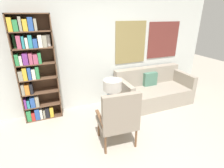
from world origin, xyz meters
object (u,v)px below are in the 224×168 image
(armchair, at_px, (119,117))
(side_table, at_px, (115,103))
(bookshelf, at_px, (34,70))
(table_lamp, at_px, (112,88))
(couch, at_px, (152,90))

(armchair, bearing_deg, side_table, 73.40)
(bookshelf, bearing_deg, armchair, -50.18)
(table_lamp, bearing_deg, side_table, -54.69)
(armchair, xyz_separation_m, side_table, (0.19, 0.64, -0.10))
(bookshelf, bearing_deg, side_table, -30.30)
(armchair, relative_size, side_table, 1.91)
(armchair, distance_m, couch, 1.90)
(bookshelf, distance_m, table_lamp, 1.61)
(bookshelf, height_order, armchair, bookshelf)
(armchair, bearing_deg, couch, 38.88)
(side_table, distance_m, table_lamp, 0.32)
(couch, bearing_deg, side_table, -156.90)
(table_lamp, bearing_deg, bookshelf, 150.48)
(armchair, height_order, couch, armchair)
(couch, xyz_separation_m, side_table, (-1.27, -0.54, 0.17))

